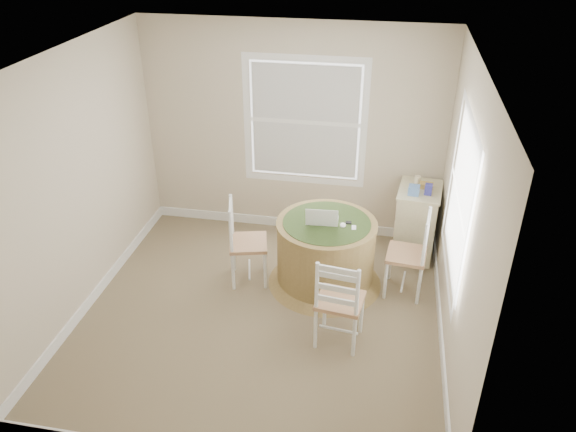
% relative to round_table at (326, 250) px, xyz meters
% --- Properties ---
extents(room, '(3.64, 3.64, 2.64)m').
position_rel_round_table_xyz_m(room, '(-0.40, -0.51, 0.88)').
color(room, '#7B6B4E').
rests_on(room, ground).
extents(round_table, '(1.25, 1.25, 0.77)m').
position_rel_round_table_xyz_m(round_table, '(0.00, 0.00, 0.00)').
color(round_table, olive).
rests_on(round_table, ground).
extents(chair_left, '(0.49, 0.51, 0.95)m').
position_rel_round_table_xyz_m(chair_left, '(-0.83, -0.09, 0.06)').
color(chair_left, white).
rests_on(chair_left, ground).
extents(chair_near, '(0.47, 0.45, 0.95)m').
position_rel_round_table_xyz_m(chair_near, '(0.25, -0.91, 0.06)').
color(chair_near, white).
rests_on(chair_near, ground).
extents(chair_right, '(0.44, 0.46, 0.95)m').
position_rel_round_table_xyz_m(chair_right, '(0.85, -0.01, 0.06)').
color(chair_right, white).
rests_on(chair_right, ground).
extents(laptop, '(0.35, 0.31, 0.23)m').
position_rel_round_table_xyz_m(laptop, '(-0.05, -0.01, 0.38)').
color(laptop, white).
rests_on(laptop, round_table).
extents(mouse, '(0.07, 0.10, 0.03)m').
position_rel_round_table_xyz_m(mouse, '(0.17, -0.04, 0.36)').
color(mouse, white).
rests_on(mouse, round_table).
extents(phone, '(0.05, 0.09, 0.02)m').
position_rel_round_table_xyz_m(phone, '(0.29, -0.06, 0.35)').
color(phone, '#B7BABF').
rests_on(phone, round_table).
extents(keys, '(0.06, 0.05, 0.02)m').
position_rel_round_table_xyz_m(keys, '(0.23, 0.02, 0.35)').
color(keys, black).
rests_on(keys, round_table).
extents(corner_chest, '(0.55, 0.69, 0.85)m').
position_rel_round_table_xyz_m(corner_chest, '(0.97, 0.79, 0.01)').
color(corner_chest, beige).
rests_on(corner_chest, ground).
extents(tissue_box, '(0.13, 0.13, 0.10)m').
position_rel_round_table_xyz_m(tissue_box, '(0.88, 0.63, 0.49)').
color(tissue_box, '#5B89D2').
rests_on(tissue_box, corner_chest).
extents(box_yellow, '(0.16, 0.12, 0.06)m').
position_rel_round_table_xyz_m(box_yellow, '(1.04, 0.83, 0.47)').
color(box_yellow, gold).
rests_on(box_yellow, corner_chest).
extents(box_blue, '(0.09, 0.09, 0.12)m').
position_rel_round_table_xyz_m(box_blue, '(1.05, 0.66, 0.50)').
color(box_blue, '#33339A').
rests_on(box_blue, corner_chest).
extents(cup_cream, '(0.07, 0.07, 0.09)m').
position_rel_round_table_xyz_m(cup_cream, '(0.93, 0.95, 0.48)').
color(cup_cream, beige).
rests_on(cup_cream, corner_chest).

